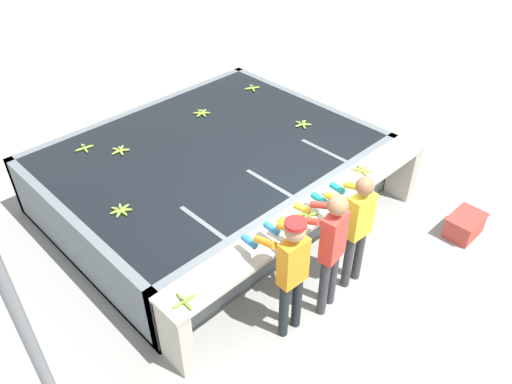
% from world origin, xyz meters
% --- Properties ---
extents(ground_plane, '(80.00, 80.00, 0.00)m').
position_xyz_m(ground_plane, '(0.00, 0.00, 0.00)').
color(ground_plane, '#999993').
rests_on(ground_plane, ground).
extents(wash_tank, '(4.46, 3.48, 0.93)m').
position_xyz_m(wash_tank, '(0.00, 2.18, 0.46)').
color(wash_tank, slate).
rests_on(wash_tank, ground).
extents(work_ledge, '(4.46, 0.45, 0.93)m').
position_xyz_m(work_ledge, '(0.00, 0.23, 0.66)').
color(work_ledge, '#B7B2A3').
rests_on(work_ledge, ground).
extents(worker_0, '(0.43, 0.72, 1.62)m').
position_xyz_m(worker_0, '(-0.95, -0.27, 0.98)').
color(worker_0, '#1E2328').
rests_on(worker_0, ground).
extents(worker_1, '(0.47, 0.74, 1.68)m').
position_xyz_m(worker_1, '(-0.41, -0.36, 1.01)').
color(worker_1, '#38383D').
rests_on(worker_1, ground).
extents(worker_2, '(0.44, 0.72, 1.60)m').
position_xyz_m(worker_2, '(0.15, -0.31, 0.95)').
color(worker_2, '#38383D').
rests_on(worker_2, ground).
extents(banana_bunch_floating_0, '(0.28, 0.27, 0.08)m').
position_xyz_m(banana_bunch_floating_0, '(-1.68, 1.81, 0.94)').
color(banana_bunch_floating_0, '#8CB738').
rests_on(banana_bunch_floating_0, wash_tank).
extents(banana_bunch_floating_1, '(0.28, 0.27, 0.08)m').
position_xyz_m(banana_bunch_floating_1, '(1.44, 1.65, 0.94)').
color(banana_bunch_floating_1, '#93BC3D').
rests_on(banana_bunch_floating_1, wash_tank).
extents(banana_bunch_floating_2, '(0.27, 0.28, 0.08)m').
position_xyz_m(banana_bunch_floating_2, '(-0.96, 2.97, 0.94)').
color(banana_bunch_floating_2, '#9EC642').
rests_on(banana_bunch_floating_2, wash_tank).
extents(banana_bunch_floating_3, '(0.28, 0.28, 0.08)m').
position_xyz_m(banana_bunch_floating_3, '(0.57, 3.02, 0.94)').
color(banana_bunch_floating_3, '#93BC3D').
rests_on(banana_bunch_floating_3, wash_tank).
extents(banana_bunch_floating_4, '(0.28, 0.28, 0.08)m').
position_xyz_m(banana_bunch_floating_4, '(-1.29, 3.38, 0.95)').
color(banana_bunch_floating_4, '#8CB738').
rests_on(banana_bunch_floating_4, wash_tank).
extents(banana_bunch_floating_5, '(0.27, 0.27, 0.08)m').
position_xyz_m(banana_bunch_floating_5, '(1.77, 3.10, 0.95)').
color(banana_bunch_floating_5, '#9EC642').
rests_on(banana_bunch_floating_5, wash_tank).
extents(banana_bunch_ledge_0, '(0.28, 0.28, 0.08)m').
position_xyz_m(banana_bunch_ledge_0, '(-2.01, 0.16, 0.95)').
color(banana_bunch_ledge_0, '#75A333').
rests_on(banana_bunch_ledge_0, work_ledge).
extents(banana_bunch_ledge_1, '(0.28, 0.28, 0.08)m').
position_xyz_m(banana_bunch_ledge_1, '(-0.15, 0.19, 0.95)').
color(banana_bunch_ledge_1, '#75A333').
rests_on(banana_bunch_ledge_1, work_ledge).
extents(banana_bunch_ledge_2, '(0.28, 0.27, 0.08)m').
position_xyz_m(banana_bunch_ledge_2, '(1.07, 0.28, 0.95)').
color(banana_bunch_ledge_2, '#9EC642').
rests_on(banana_bunch_ledge_2, work_ledge).
extents(knife_0, '(0.35, 0.04, 0.02)m').
position_xyz_m(knife_0, '(0.47, 0.16, 0.94)').
color(knife_0, silver).
rests_on(knife_0, work_ledge).
extents(crate, '(0.55, 0.39, 0.32)m').
position_xyz_m(crate, '(1.98, -0.92, 0.16)').
color(crate, '#B73D33').
rests_on(crate, ground).
extents(support_post_left, '(0.09, 0.09, 3.20)m').
position_xyz_m(support_post_left, '(-3.40, 0.00, 1.60)').
color(support_post_left, slate).
rests_on(support_post_left, ground).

